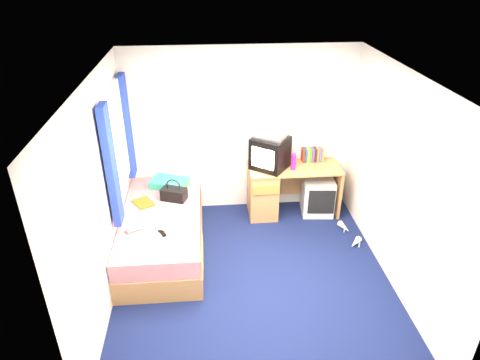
{
  "coord_description": "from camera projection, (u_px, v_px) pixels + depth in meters",
  "views": [
    {
      "loc": [
        -0.5,
        -3.91,
        3.45
      ],
      "look_at": [
        -0.1,
        0.7,
        0.97
      ],
      "focal_mm": 32.0,
      "sensor_mm": 36.0,
      "label": 1
    }
  ],
  "objects": [
    {
      "name": "vcr",
      "position": [
        271.0,
        135.0,
        5.81
      ],
      "size": [
        0.5,
        0.46,
        0.08
      ],
      "primitive_type": "cube",
      "rotation": [
        0.0,
        0.0,
        -0.58
      ],
      "color": "#AFAFB1",
      "rests_on": "crt_tv"
    },
    {
      "name": "ground",
      "position": [
        254.0,
        278.0,
        5.1
      ],
      "size": [
        3.4,
        3.4,
        0.0
      ],
      "primitive_type": "plane",
      "color": "#0C1438",
      "rests_on": "ground"
    },
    {
      "name": "desk",
      "position": [
        274.0,
        188.0,
        6.21
      ],
      "size": [
        1.3,
        0.55,
        0.75
      ],
      "color": "#B5814B",
      "rests_on": "ground"
    },
    {
      "name": "handbag",
      "position": [
        174.0,
        194.0,
        5.63
      ],
      "size": [
        0.37,
        0.28,
        0.3
      ],
      "rotation": [
        0.0,
        0.0,
        -0.36
      ],
      "color": "black",
      "rests_on": "bed"
    },
    {
      "name": "colour_swatch_fan",
      "position": [
        156.0,
        234.0,
        4.97
      ],
      "size": [
        0.21,
        0.17,
        0.01
      ],
      "primitive_type": "cube",
      "rotation": [
        0.0,
        0.0,
        -0.61
      ],
      "color": "yellow",
      "rests_on": "bed"
    },
    {
      "name": "white_heels",
      "position": [
        350.0,
        235.0,
        5.81
      ],
      "size": [
        0.22,
        0.59,
        0.09
      ],
      "color": "silver",
      "rests_on": "ground"
    },
    {
      "name": "crt_tv",
      "position": [
        270.0,
        153.0,
        5.93
      ],
      "size": [
        0.62,
        0.61,
        0.45
      ],
      "rotation": [
        0.0,
        0.0,
        -0.64
      ],
      "color": "black",
      "rests_on": "desk"
    },
    {
      "name": "bed",
      "position": [
        163.0,
        231.0,
        5.49
      ],
      "size": [
        1.01,
        2.0,
        0.54
      ],
      "color": "#B5814B",
      "rests_on": "ground"
    },
    {
      "name": "room_shell",
      "position": [
        256.0,
        170.0,
        4.42
      ],
      "size": [
        3.4,
        3.4,
        3.4
      ],
      "color": "white",
      "rests_on": "ground"
    },
    {
      "name": "storage_cube",
      "position": [
        317.0,
        195.0,
        6.29
      ],
      "size": [
        0.48,
        0.48,
        0.55
      ],
      "primitive_type": "cube",
      "rotation": [
        0.0,
        0.0,
        -0.09
      ],
      "color": "silver",
      "rests_on": "ground"
    },
    {
      "name": "towel",
      "position": [
        170.0,
        223.0,
        5.09
      ],
      "size": [
        0.32,
        0.29,
        0.09
      ],
      "primitive_type": "cube",
      "rotation": [
        0.0,
        0.0,
        -0.24
      ],
      "color": "silver",
      "rests_on": "bed"
    },
    {
      "name": "water_bottle",
      "position": [
        135.0,
        228.0,
        5.02
      ],
      "size": [
        0.21,
        0.15,
        0.07
      ],
      "primitive_type": "cylinder",
      "rotation": [
        0.0,
        1.57,
        0.43
      ],
      "color": "silver",
      "rests_on": "bed"
    },
    {
      "name": "book_row",
      "position": [
        312.0,
        154.0,
        6.18
      ],
      "size": [
        0.31,
        0.13,
        0.2
      ],
      "color": "maroon",
      "rests_on": "desk"
    },
    {
      "name": "picture_frame",
      "position": [
        320.0,
        155.0,
        6.23
      ],
      "size": [
        0.06,
        0.12,
        0.14
      ],
      "primitive_type": "cube",
      "rotation": [
        0.0,
        0.0,
        0.33
      ],
      "color": "black",
      "rests_on": "desk"
    },
    {
      "name": "pillow",
      "position": [
        170.0,
        183.0,
        5.96
      ],
      "size": [
        0.57,
        0.46,
        0.11
      ],
      "primitive_type": "cube",
      "rotation": [
        0.0,
        0.0,
        -0.35
      ],
      "color": "#1A73AD",
      "rests_on": "bed"
    },
    {
      "name": "window_assembly",
      "position": [
        118.0,
        144.0,
        5.1
      ],
      "size": [
        0.11,
        1.42,
        1.4
      ],
      "color": "silver",
      "rests_on": "room_shell"
    },
    {
      "name": "pink_water_bottle",
      "position": [
        293.0,
        162.0,
        5.94
      ],
      "size": [
        0.08,
        0.08,
        0.22
      ],
      "primitive_type": "cylinder",
      "rotation": [
        0.0,
        0.0,
        0.12
      ],
      "color": "#D61E8E",
      "rests_on": "desk"
    },
    {
      "name": "magazine",
      "position": [
        143.0,
        203.0,
        5.58
      ],
      "size": [
        0.33,
        0.35,
        0.01
      ],
      "primitive_type": "cube",
      "rotation": [
        0.0,
        0.0,
        0.55
      ],
      "color": "gold",
      "rests_on": "bed"
    },
    {
      "name": "aerosol_can",
      "position": [
        285.0,
        161.0,
        6.04
      ],
      "size": [
        0.05,
        0.05,
        0.16
      ],
      "primitive_type": "cylinder",
      "rotation": [
        0.0,
        0.0,
        0.11
      ],
      "color": "silver",
      "rests_on": "desk"
    },
    {
      "name": "remote_control",
      "position": [
        162.0,
        233.0,
        4.99
      ],
      "size": [
        0.12,
        0.17,
        0.02
      ],
      "primitive_type": "cube",
      "rotation": [
        0.0,
        0.0,
        0.45
      ],
      "color": "black",
      "rests_on": "bed"
    }
  ]
}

